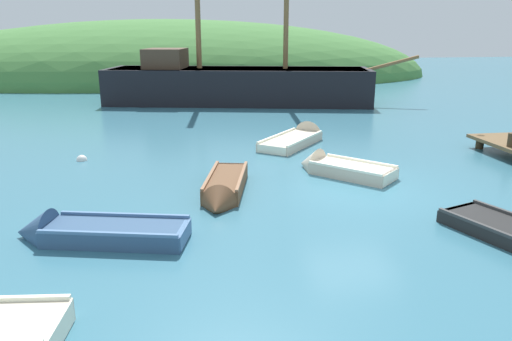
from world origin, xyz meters
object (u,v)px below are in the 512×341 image
Objects in this scene: rowboat_portside at (299,140)px; rowboat_far at (90,234)px; sailing_ship at (236,90)px; rowboat_outer_right at (224,190)px; rowboat_outer_left at (337,170)px; buoy_white at (82,160)px.

rowboat_far is at bearing -179.38° from rowboat_portside.
sailing_ship reaches higher than rowboat_outer_right.
rowboat_far is at bearing 77.23° from rowboat_outer_left.
rowboat_outer_left is (1.33, -14.96, -0.66)m from sailing_ship.
buoy_white is at bearing -121.43° from rowboat_outer_right.
buoy_white is at bearing -64.76° from rowboat_far.
rowboat_portside is at bearing 162.17° from rowboat_outer_right.
sailing_ship is at bearing -91.79° from rowboat_far.
rowboat_outer_right is 1.20× the size of rowboat_outer_left.
rowboat_far is (-5.23, -18.83, -0.66)m from sailing_ship.
sailing_ship is 15.03m from rowboat_outer_left.
rowboat_outer_right is at bearing -171.94° from rowboat_portside.
sailing_ship is 49.26× the size of buoy_white.
rowboat_portside is 7.94m from buoy_white.
rowboat_outer_right is 0.94× the size of rowboat_portside.
rowboat_portside reaches higher than buoy_white.
rowboat_outer_left is at bearing -19.35° from buoy_white.
sailing_ship is 10.71m from rowboat_portside.
rowboat_outer_right is 0.94× the size of rowboat_far.
rowboat_far is 7.62m from rowboat_outer_left.
sailing_ship reaches higher than buoy_white.
buoy_white is (-4.35, 4.24, -0.13)m from rowboat_outer_right.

